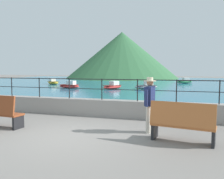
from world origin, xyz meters
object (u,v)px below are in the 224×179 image
(boat_2, at_px, (147,86))
(boat_4, at_px, (70,86))
(boat_3, at_px, (53,82))
(person_walking, at_px, (150,102))
(boat_1, at_px, (113,86))
(bench_far, at_px, (182,123))
(boat_0, at_px, (185,81))

(boat_2, relative_size, boat_4, 1.02)
(boat_3, bearing_deg, boat_4, -45.80)
(person_walking, relative_size, boat_4, 0.73)
(person_walking, distance_m, boat_4, 17.36)
(person_walking, xyz_separation_m, boat_1, (-5.61, 14.64, -0.65))
(person_walking, bearing_deg, bench_far, -39.11)
(bench_far, relative_size, boat_0, 0.72)
(boat_3, bearing_deg, boat_2, -16.02)
(bench_far, distance_m, person_walking, 1.35)
(boat_0, distance_m, boat_4, 16.28)
(boat_2, xyz_separation_m, boat_3, (-12.50, 3.59, 0.00))
(boat_2, bearing_deg, person_walking, -81.07)
(boat_1, relative_size, boat_4, 1.03)
(boat_1, xyz_separation_m, boat_4, (-4.41, -0.47, 0.00))
(boat_0, relative_size, boat_4, 1.02)
(boat_0, bearing_deg, person_walking, -92.45)
(boat_1, xyz_separation_m, boat_3, (-9.35, 4.60, 0.00))
(bench_far, height_order, person_walking, person_walking)
(boat_1, distance_m, boat_4, 4.44)
(bench_far, bearing_deg, boat_2, 101.86)
(bench_far, xyz_separation_m, boat_1, (-6.61, 15.45, -0.23))
(person_walking, bearing_deg, boat_4, 125.29)
(bench_far, relative_size, person_walking, 1.01)
(boat_2, distance_m, boat_4, 7.71)
(bench_far, xyz_separation_m, boat_2, (-3.46, 16.46, -0.23))
(boat_1, bearing_deg, boat_2, 17.72)
(person_walking, height_order, boat_4, person_walking)
(boat_1, height_order, boat_2, same)
(boat_0, distance_m, boat_1, 13.23)
(boat_1, xyz_separation_m, boat_2, (3.15, 1.01, 0.00))
(boat_0, bearing_deg, boat_4, -133.17)
(person_walking, relative_size, boat_1, 0.71)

